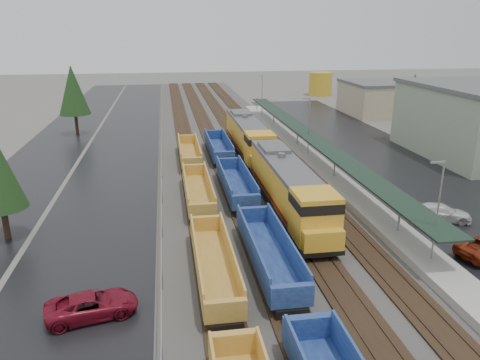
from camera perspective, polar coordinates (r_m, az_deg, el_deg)
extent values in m
cube|color=#302D2B|center=(70.00, -1.66, 4.49)|extent=(20.00, 160.00, 0.08)
cube|color=black|center=(69.47, -6.59, 4.37)|extent=(2.60, 160.00, 0.15)
cube|color=#473326|center=(69.42, -7.19, 4.43)|extent=(0.08, 160.00, 0.07)
cube|color=#473326|center=(69.48, -6.00, 4.49)|extent=(0.08, 160.00, 0.07)
cube|color=black|center=(69.75, -3.30, 4.52)|extent=(2.60, 160.00, 0.15)
cube|color=#473326|center=(69.66, -3.89, 4.58)|extent=(0.08, 160.00, 0.07)
cube|color=#473326|center=(69.79, -2.71, 4.63)|extent=(0.08, 160.00, 0.07)
cube|color=black|center=(70.25, -0.04, 4.65)|extent=(2.60, 160.00, 0.15)
cube|color=#473326|center=(70.11, -0.63, 4.71)|extent=(0.08, 160.00, 0.07)
cube|color=#473326|center=(70.33, 0.54, 4.75)|extent=(0.08, 160.00, 0.07)
cube|color=black|center=(70.97, 3.16, 4.76)|extent=(2.60, 160.00, 0.15)
cube|color=#473326|center=(70.80, 2.59, 4.82)|extent=(0.08, 160.00, 0.07)
cube|color=#473326|center=(71.10, 3.73, 4.86)|extent=(0.08, 160.00, 0.07)
cube|color=black|center=(69.74, -14.01, 3.88)|extent=(10.00, 160.00, 0.02)
cube|color=black|center=(71.33, -22.03, 3.40)|extent=(9.00, 160.00, 0.02)
cube|color=black|center=(65.91, 16.15, 2.89)|extent=(16.00, 100.00, 0.02)
cube|color=#9E9B93|center=(62.42, 8.24, 2.93)|extent=(3.00, 80.00, 0.70)
cylinder|color=gray|center=(39.99, 18.85, -4.27)|extent=(0.16, 0.16, 2.40)
cylinder|color=gray|center=(52.90, 11.47, 1.74)|extent=(0.16, 0.16, 2.40)
cylinder|color=gray|center=(66.70, 7.04, 5.32)|extent=(0.16, 0.16, 2.40)
cylinder|color=gray|center=(80.92, 4.13, 7.65)|extent=(0.16, 0.16, 2.40)
cylinder|color=gray|center=(95.38, 2.07, 9.26)|extent=(0.16, 0.16, 2.40)
cube|color=black|center=(61.75, 8.36, 5.48)|extent=(2.60, 65.00, 0.15)
cylinder|color=gray|center=(35.25, 22.88, -4.08)|extent=(0.12, 0.12, 8.00)
cube|color=gray|center=(33.81, 22.96, 2.00)|extent=(1.00, 0.15, 0.12)
cylinder|color=gray|center=(61.58, 8.39, 6.21)|extent=(0.12, 0.12, 8.00)
cube|color=gray|center=(60.77, 8.10, 9.80)|extent=(1.00, 0.15, 0.12)
cylinder|color=gray|center=(90.23, 2.71, 10.10)|extent=(0.12, 0.12, 8.00)
cube|color=gray|center=(89.68, 2.42, 12.56)|extent=(1.00, 0.15, 0.12)
cylinder|color=gray|center=(24.85, -9.46, -20.57)|extent=(0.08, 0.08, 2.00)
cylinder|color=gray|center=(31.52, -9.48, -11.51)|extent=(0.08, 0.08, 2.00)
cylinder|color=gray|center=(38.70, -9.50, -5.70)|extent=(0.08, 0.08, 2.00)
cylinder|color=gray|center=(46.14, -9.50, -1.74)|extent=(0.08, 0.08, 2.00)
cylinder|color=gray|center=(53.75, -9.51, 1.11)|extent=(0.08, 0.08, 2.00)
cylinder|color=gray|center=(61.46, -9.52, 3.25)|extent=(0.08, 0.08, 2.00)
cylinder|color=gray|center=(69.23, -9.52, 4.91)|extent=(0.08, 0.08, 2.00)
cylinder|color=gray|center=(77.05, -9.52, 6.24)|extent=(0.08, 0.08, 2.00)
cylinder|color=gray|center=(84.90, -9.53, 7.32)|extent=(0.08, 0.08, 2.00)
cylinder|color=gray|center=(92.78, -9.53, 8.22)|extent=(0.08, 0.08, 2.00)
cylinder|color=gray|center=(100.68, -9.53, 8.97)|extent=(0.08, 0.08, 2.00)
cylinder|color=gray|center=(108.59, -9.53, 9.62)|extent=(0.08, 0.08, 2.00)
cylinder|color=gray|center=(116.52, -9.53, 10.18)|extent=(0.08, 0.08, 2.00)
cylinder|color=gray|center=(124.45, -9.53, 10.67)|extent=(0.08, 0.08, 2.00)
cylinder|color=gray|center=(132.39, -9.53, 11.10)|extent=(0.08, 0.08, 2.00)
cylinder|color=gray|center=(140.34, -9.53, 11.48)|extent=(0.08, 0.08, 2.00)
cube|color=gray|center=(69.02, -9.56, 5.72)|extent=(0.05, 160.00, 0.05)
cube|color=tan|center=(99.18, 18.08, 9.38)|extent=(18.00, 14.00, 6.00)
cube|color=#59595B|center=(98.79, 18.26, 11.24)|extent=(18.36, 14.28, 0.50)
ellipsoid|color=#4E604A|center=(209.22, -15.29, 12.91)|extent=(154.00, 110.00, 19.80)
ellipsoid|color=#4E604A|center=(223.49, 3.64, 13.78)|extent=(196.00, 140.00, 25.20)
ellipsoid|color=#4E604A|center=(257.14, 18.97, 13.42)|extent=(168.00, 120.00, 21.60)
cylinder|color=#332316|center=(42.52, -26.66, -4.74)|extent=(0.50, 0.50, 2.70)
cylinder|color=#332316|center=(80.16, -19.29, 6.41)|extent=(0.50, 0.50, 3.30)
cone|color=black|center=(79.33, -19.70, 10.29)|extent=(4.84, 4.84, 7.70)
cylinder|color=#332316|center=(76.56, 19.91, 5.72)|extent=(0.50, 0.50, 3.00)
cone|color=black|center=(75.75, 20.31, 9.41)|extent=(4.40, 4.40, 7.00)
cube|color=black|center=(44.04, 5.64, -2.69)|extent=(3.24, 21.62, 0.43)
cube|color=gold|center=(44.42, 5.36, 0.01)|extent=(3.03, 17.29, 3.24)
cube|color=gold|center=(35.78, 9.12, -4.31)|extent=(3.24, 3.46, 3.67)
cube|color=black|center=(35.39, 9.20, -2.69)|extent=(3.30, 3.51, 0.76)
cube|color=gold|center=(34.53, 10.02, -7.17)|extent=(3.03, 1.08, 1.51)
cube|color=#59595B|center=(43.92, 5.43, 2.16)|extent=(3.08, 17.29, 0.38)
cube|color=maroon|center=(44.49, 3.40, -1.67)|extent=(0.04, 17.29, 0.38)
cube|color=maroon|center=(45.23, 7.20, -1.46)|extent=(0.04, 17.29, 0.38)
cube|color=black|center=(44.20, 5.62, -3.22)|extent=(2.38, 6.48, 0.65)
cube|color=black|center=(37.48, 8.53, -7.18)|extent=(2.59, 4.32, 0.54)
cube|color=black|center=(51.08, 3.51, -0.07)|extent=(2.59, 4.32, 0.54)
cylinder|color=#59595B|center=(44.84, 5.10, 2.93)|extent=(0.76, 0.76, 0.54)
cube|color=#59595B|center=(47.90, 4.16, 3.87)|extent=(2.59, 4.32, 0.54)
cube|color=black|center=(63.66, 0.91, 3.92)|extent=(3.24, 21.62, 0.43)
cube|color=gold|center=(64.27, 0.75, 5.74)|extent=(3.03, 17.29, 3.24)
cube|color=gold|center=(55.12, 2.44, 3.87)|extent=(3.24, 3.46, 3.67)
cube|color=black|center=(54.87, 2.45, 4.97)|extent=(3.30, 3.51, 0.76)
cube|color=gold|center=(53.56, 2.83, 2.25)|extent=(3.03, 1.08, 1.51)
cube|color=#59595B|center=(63.93, 0.75, 7.25)|extent=(3.08, 17.29, 0.38)
cube|color=maroon|center=(64.32, -0.61, 4.56)|extent=(0.04, 17.29, 0.38)
cube|color=maroon|center=(64.83, 2.08, 4.66)|extent=(0.04, 17.29, 0.38)
cube|color=black|center=(63.76, 0.91, 3.54)|extent=(2.38, 6.48, 0.65)
cube|color=black|center=(56.57, 2.23, 1.75)|extent=(2.59, 4.32, 0.54)
cube|color=black|center=(70.99, -0.15, 5.13)|extent=(2.59, 4.32, 0.54)
cylinder|color=#59595B|center=(64.92, 0.59, 7.71)|extent=(0.76, 0.76, 0.54)
cube|color=#59595B|center=(68.07, 0.13, 8.15)|extent=(2.59, 4.32, 0.54)
cube|color=#AC8C2F|center=(24.62, -0.86, -19.34)|extent=(2.43, 0.47, 1.31)
cube|color=#AC8C2F|center=(32.51, -3.19, -10.67)|extent=(2.43, 11.87, 0.23)
cube|color=#AC8C2F|center=(32.04, -5.32, -9.47)|extent=(0.14, 11.87, 1.68)
cube|color=#AC8C2F|center=(32.24, -1.12, -9.21)|extent=(0.14, 11.87, 1.68)
cube|color=#AC8C2F|center=(26.96, -1.78, -15.63)|extent=(2.43, 0.47, 1.31)
cube|color=#AC8C2F|center=(37.71, -4.19, -5.36)|extent=(2.43, 0.47, 1.31)
cube|color=black|center=(28.02, -1.94, -16.49)|extent=(1.87, 2.06, 0.47)
cube|color=black|center=(37.50, -4.07, -7.07)|extent=(1.87, 2.06, 0.47)
cube|color=#AC8C2F|center=(46.33, -5.16, -1.72)|extent=(2.43, 11.87, 0.23)
cube|color=#AC8C2F|center=(46.00, -6.65, -0.81)|extent=(0.14, 11.87, 1.68)
cube|color=#AC8C2F|center=(46.14, -3.75, -0.66)|extent=(0.14, 11.87, 1.68)
cube|color=#AC8C2F|center=(40.38, -4.56, -3.75)|extent=(2.43, 0.47, 1.31)
cube|color=#AC8C2F|center=(51.94, -5.68, 1.22)|extent=(2.43, 0.47, 1.31)
cube|color=black|center=(41.34, -4.60, -4.62)|extent=(1.87, 2.06, 0.47)
cube|color=black|center=(51.59, -5.60, 0.02)|extent=(1.87, 2.06, 0.47)
cube|color=#AC8C2F|center=(60.79, -6.21, 3.05)|extent=(2.43, 11.87, 0.23)
cube|color=#AC8C2F|center=(60.53, -7.34, 3.77)|extent=(0.14, 11.87, 1.68)
cube|color=#AC8C2F|center=(60.64, -5.13, 3.87)|extent=(0.14, 11.87, 1.68)
cube|color=#AC8C2F|center=(54.71, -5.87, 2.08)|extent=(2.43, 0.47, 1.31)
cube|color=#AC8C2F|center=(66.57, -6.52, 4.94)|extent=(2.43, 0.47, 1.31)
cube|color=black|center=(55.60, -5.88, 1.34)|extent=(1.87, 2.06, 0.47)
cube|color=black|center=(66.15, -6.46, 4.02)|extent=(1.87, 2.06, 0.47)
cube|color=navy|center=(25.76, 8.21, -17.41)|extent=(2.60, 0.50, 1.40)
cube|color=black|center=(25.82, 8.59, -20.10)|extent=(2.00, 2.20, 0.50)
cube|color=navy|center=(33.85, 3.49, -9.37)|extent=(2.60, 12.12, 0.25)
cube|color=navy|center=(33.21, 1.39, -8.17)|extent=(0.15, 12.12, 1.80)
cube|color=navy|center=(33.72, 5.61, -7.83)|extent=(0.15, 12.12, 1.80)
cube|color=navy|center=(28.23, 6.33, -13.85)|extent=(2.60, 0.50, 1.40)
cube|color=navy|center=(39.12, 1.53, -4.30)|extent=(2.60, 0.50, 1.40)
cube|color=black|center=(29.33, 5.89, -14.81)|extent=(2.00, 2.20, 0.50)
cube|color=black|center=(38.88, 1.71, -6.05)|extent=(2.00, 2.20, 0.50)
cube|color=navy|center=(48.01, -0.52, -0.88)|extent=(2.60, 12.12, 0.25)
cube|color=navy|center=(47.56, -2.01, 0.07)|extent=(0.15, 12.12, 1.80)
cube|color=navy|center=(47.92, 0.96, 0.21)|extent=(0.15, 12.12, 1.80)
cube|color=navy|center=(41.96, 0.76, -2.71)|extent=(2.60, 0.50, 1.40)
cube|color=navy|center=(53.71, -1.52, 1.96)|extent=(2.60, 0.50, 1.40)
cube|color=black|center=(42.96, 0.59, -3.64)|extent=(2.00, 2.20, 0.50)
cube|color=black|center=(53.33, -1.41, 0.72)|extent=(2.00, 2.20, 0.50)
cube|color=navy|center=(62.87, -2.65, 3.68)|extent=(2.60, 12.12, 0.25)
cube|color=navy|center=(62.53, -3.81, 4.43)|extent=(0.15, 12.12, 1.80)
cube|color=navy|center=(62.80, -1.53, 4.52)|extent=(0.15, 12.12, 1.80)
cube|color=navy|center=(56.68, -1.94, 2.82)|extent=(2.60, 0.50, 1.40)
cube|color=navy|center=(68.76, -3.26, 5.52)|extent=(2.60, 0.50, 1.40)
cube|color=black|center=(57.61, -2.02, 2.04)|extent=(2.00, 2.20, 0.50)
cube|color=black|center=(68.30, -3.18, 4.57)|extent=(2.00, 2.20, 0.50)
cylinder|color=gold|center=(123.33, 9.78, 11.48)|extent=(5.81, 5.81, 5.81)
imported|color=maroon|center=(30.03, -17.61, -14.36)|extent=(3.59, 5.76, 1.49)
imported|color=silver|center=(45.43, 23.31, -3.69)|extent=(3.73, 5.51, 1.48)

